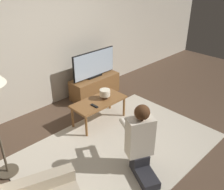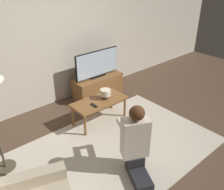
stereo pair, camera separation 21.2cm
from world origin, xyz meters
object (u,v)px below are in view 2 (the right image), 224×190
(tv, at_px, (97,64))
(person_kneeling, at_px, (136,141))
(coffee_table, at_px, (99,103))
(table_lamp, at_px, (105,93))

(tv, distance_m, person_kneeling, 2.28)
(coffee_table, bearing_deg, table_lamp, -7.00)
(tv, relative_size, coffee_table, 1.08)
(tv, relative_size, table_lamp, 5.69)
(person_kneeling, distance_m, table_lamp, 1.33)
(tv, height_order, person_kneeling, person_kneeling)
(tv, bearing_deg, table_lamp, -119.77)
(coffee_table, relative_size, person_kneeling, 0.96)
(tv, relative_size, person_kneeling, 1.03)
(tv, height_order, coffee_table, tv)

